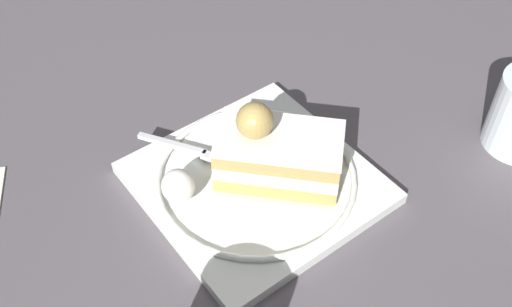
% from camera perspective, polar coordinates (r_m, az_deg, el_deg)
% --- Properties ---
extents(ground_plane, '(2.40, 2.40, 0.00)m').
position_cam_1_polar(ground_plane, '(0.61, -2.70, -2.78)').
color(ground_plane, '#534D52').
extents(dessert_plate, '(0.25, 0.25, 0.02)m').
position_cam_1_polar(dessert_plate, '(0.60, 0.00, -2.60)').
color(dessert_plate, white).
rests_on(dessert_plate, ground_plane).
extents(cake_slice, '(0.12, 0.14, 0.08)m').
position_cam_1_polar(cake_slice, '(0.58, 1.98, 0.13)').
color(cake_slice, tan).
rests_on(cake_slice, dessert_plate).
extents(whipped_cream_dollop, '(0.03, 0.03, 0.04)m').
position_cam_1_polar(whipped_cream_dollop, '(0.57, -7.38, -3.07)').
color(whipped_cream_dollop, white).
rests_on(whipped_cream_dollop, dessert_plate).
extents(fork, '(0.05, 0.11, 0.00)m').
position_cam_1_polar(fork, '(0.62, -5.95, 0.35)').
color(fork, silver).
rests_on(fork, dessert_plate).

